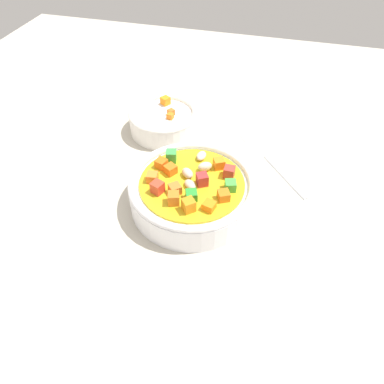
% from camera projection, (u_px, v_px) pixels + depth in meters
% --- Properties ---
extents(ground_plane, '(1.40, 1.40, 0.02)m').
position_uv_depth(ground_plane, '(192.00, 208.00, 0.58)').
color(ground_plane, '#BAB2A0').
extents(soup_bowl_main, '(0.19, 0.19, 0.07)m').
position_uv_depth(soup_bowl_main, '(192.00, 191.00, 0.55)').
color(soup_bowl_main, white).
rests_on(soup_bowl_main, ground_plane).
extents(spoon, '(0.14, 0.17, 0.01)m').
position_uv_depth(spoon, '(265.00, 155.00, 0.66)').
color(spoon, silver).
rests_on(spoon, ground_plane).
extents(side_bowl_small, '(0.13, 0.13, 0.05)m').
position_uv_depth(side_bowl_small, '(164.00, 120.00, 0.70)').
color(side_bowl_small, white).
rests_on(side_bowl_small, ground_plane).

